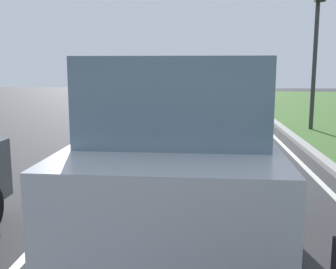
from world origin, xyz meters
name	(u,v)px	position (x,y,z in m)	size (l,w,h in m)	color
ground_plane	(151,149)	(0.00, 14.00, 0.00)	(60.00, 60.00, 0.00)	#2D2D30
lane_line_center	(125,149)	(-0.70, 14.00, 0.00)	(0.12, 32.00, 0.01)	silver
lane_line_right_edge	(289,151)	(3.60, 14.00, 0.00)	(0.12, 32.00, 0.01)	silver
curb_right	(309,150)	(4.10, 14.00, 0.06)	(0.24, 48.00, 0.12)	#9E9B93
car_suv_ahead	(180,153)	(1.08, 8.22, 1.17)	(2.02, 4.53, 2.28)	#B7BABF
traffic_light_near_right	(318,21)	(5.04, 17.45, 3.61)	(0.32, 0.50, 5.36)	#2D2D2D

